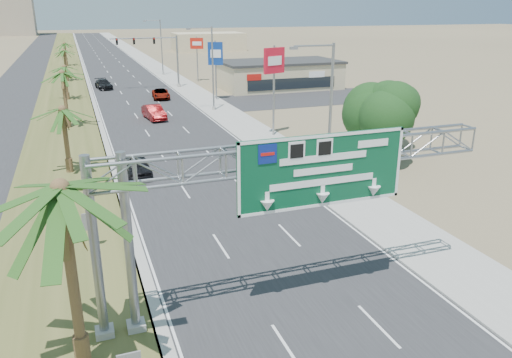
{
  "coord_description": "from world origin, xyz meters",
  "views": [
    {
      "loc": [
        -8.44,
        -7.34,
        12.18
      ],
      "look_at": [
        -0.58,
        14.35,
        4.2
      ],
      "focal_mm": 35.0,
      "sensor_mm": 36.0,
      "label": 1
    }
  ],
  "objects_px": {
    "sign_gantry": "(283,170)",
    "signal_mast": "(164,57)",
    "palm_near": "(60,190)",
    "car_left_lane": "(138,166)",
    "car_mid_lane": "(154,112)",
    "car_far": "(104,84)",
    "pole_sign_red_far": "(197,47)",
    "car_right_lane": "(161,94)",
    "pole_sign_blue": "(215,56)",
    "pole_sign_red_near": "(274,66)",
    "store_building": "(279,75)"
  },
  "relations": [
    {
      "from": "sign_gantry",
      "to": "palm_near",
      "type": "relative_size",
      "value": 2.01
    },
    {
      "from": "car_left_lane",
      "to": "pole_sign_red_far",
      "type": "bearing_deg",
      "value": 71.36
    },
    {
      "from": "pole_sign_red_near",
      "to": "car_left_lane",
      "type": "bearing_deg",
      "value": -150.89
    },
    {
      "from": "sign_gantry",
      "to": "signal_mast",
      "type": "xyz_separation_m",
      "value": [
        6.23,
        62.05,
        -1.21
      ]
    },
    {
      "from": "palm_near",
      "to": "pole_sign_blue",
      "type": "distance_m",
      "value": 54.46
    },
    {
      "from": "signal_mast",
      "to": "car_left_lane",
      "type": "relative_size",
      "value": 2.3
    },
    {
      "from": "car_mid_lane",
      "to": "pole_sign_red_near",
      "type": "distance_m",
      "value": 16.54
    },
    {
      "from": "pole_sign_red_far",
      "to": "store_building",
      "type": "bearing_deg",
      "value": -49.23
    },
    {
      "from": "palm_near",
      "to": "store_building",
      "type": "height_order",
      "value": "palm_near"
    },
    {
      "from": "palm_near",
      "to": "car_far",
      "type": "height_order",
      "value": "palm_near"
    },
    {
      "from": "sign_gantry",
      "to": "pole_sign_red_near",
      "type": "bearing_deg",
      "value": 68.78
    },
    {
      "from": "sign_gantry",
      "to": "pole_sign_red_far",
      "type": "height_order",
      "value": "sign_gantry"
    },
    {
      "from": "car_left_lane",
      "to": "pole_sign_red_far",
      "type": "relative_size",
      "value": 0.6
    },
    {
      "from": "car_left_lane",
      "to": "pole_sign_blue",
      "type": "distance_m",
      "value": 33.1
    },
    {
      "from": "car_left_lane",
      "to": "pole_sign_red_far",
      "type": "xyz_separation_m",
      "value": [
        16.37,
        48.2,
        5.07
      ]
    },
    {
      "from": "store_building",
      "to": "car_right_lane",
      "type": "xyz_separation_m",
      "value": [
        -19.24,
        -3.44,
        -1.33
      ]
    },
    {
      "from": "store_building",
      "to": "pole_sign_red_far",
      "type": "relative_size",
      "value": 2.42
    },
    {
      "from": "car_far",
      "to": "pole_sign_red_far",
      "type": "height_order",
      "value": "pole_sign_red_far"
    },
    {
      "from": "sign_gantry",
      "to": "pole_sign_red_far",
      "type": "relative_size",
      "value": 2.25
    },
    {
      "from": "signal_mast",
      "to": "car_right_lane",
      "type": "bearing_deg",
      "value": -104.4
    },
    {
      "from": "sign_gantry",
      "to": "car_left_lane",
      "type": "relative_size",
      "value": 3.74
    },
    {
      "from": "car_left_lane",
      "to": "pole_sign_red_near",
      "type": "height_order",
      "value": "pole_sign_red_near"
    },
    {
      "from": "car_far",
      "to": "pole_sign_red_far",
      "type": "distance_m",
      "value": 17.05
    },
    {
      "from": "sign_gantry",
      "to": "car_right_lane",
      "type": "bearing_deg",
      "value": 85.85
    },
    {
      "from": "car_right_lane",
      "to": "pole_sign_blue",
      "type": "xyz_separation_m",
      "value": [
        7.04,
        -3.53,
        5.25
      ]
    },
    {
      "from": "palm_near",
      "to": "signal_mast",
      "type": "height_order",
      "value": "palm_near"
    },
    {
      "from": "store_building",
      "to": "pole_sign_red_far",
      "type": "distance_m",
      "value": 16.14
    },
    {
      "from": "store_building",
      "to": "pole_sign_red_near",
      "type": "relative_size",
      "value": 2.06
    },
    {
      "from": "car_left_lane",
      "to": "pole_sign_blue",
      "type": "xyz_separation_m",
      "value": [
        14.4,
        29.35,
        5.16
      ]
    },
    {
      "from": "palm_near",
      "to": "car_mid_lane",
      "type": "relative_size",
      "value": 1.71
    },
    {
      "from": "car_mid_lane",
      "to": "pole_sign_blue",
      "type": "height_order",
      "value": "pole_sign_blue"
    },
    {
      "from": "signal_mast",
      "to": "car_far",
      "type": "distance_m",
      "value": 10.5
    },
    {
      "from": "store_building",
      "to": "car_mid_lane",
      "type": "relative_size",
      "value": 3.69
    },
    {
      "from": "car_far",
      "to": "pole_sign_red_near",
      "type": "relative_size",
      "value": 0.58
    },
    {
      "from": "sign_gantry",
      "to": "store_building",
      "type": "bearing_deg",
      "value": 67.64
    },
    {
      "from": "palm_near",
      "to": "signal_mast",
      "type": "bearing_deg",
      "value": 77.34
    },
    {
      "from": "palm_near",
      "to": "car_mid_lane",
      "type": "bearing_deg",
      "value": 77.81
    },
    {
      "from": "palm_near",
      "to": "store_building",
      "type": "relative_size",
      "value": 0.46
    },
    {
      "from": "palm_near",
      "to": "store_building",
      "type": "bearing_deg",
      "value": 61.72
    },
    {
      "from": "store_building",
      "to": "car_left_lane",
      "type": "height_order",
      "value": "store_building"
    },
    {
      "from": "pole_sign_blue",
      "to": "pole_sign_red_far",
      "type": "height_order",
      "value": "pole_sign_blue"
    },
    {
      "from": "car_left_lane",
      "to": "car_mid_lane",
      "type": "height_order",
      "value": "car_mid_lane"
    },
    {
      "from": "car_mid_lane",
      "to": "pole_sign_red_far",
      "type": "bearing_deg",
      "value": 59.79
    },
    {
      "from": "palm_near",
      "to": "pole_sign_red_near",
      "type": "relative_size",
      "value": 0.95
    },
    {
      "from": "palm_near",
      "to": "store_building",
      "type": "distance_m",
      "value": 66.04
    },
    {
      "from": "signal_mast",
      "to": "pole_sign_red_far",
      "type": "xyz_separation_m",
      "value": [
        6.59,
        5.9,
        0.98
      ]
    },
    {
      "from": "sign_gantry",
      "to": "signal_mast",
      "type": "bearing_deg",
      "value": 84.26
    },
    {
      "from": "pole_sign_blue",
      "to": "pole_sign_red_far",
      "type": "bearing_deg",
      "value": 84.06
    },
    {
      "from": "sign_gantry",
      "to": "palm_near",
      "type": "height_order",
      "value": "palm_near"
    },
    {
      "from": "sign_gantry",
      "to": "signal_mast",
      "type": "height_order",
      "value": "signal_mast"
    }
  ]
}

